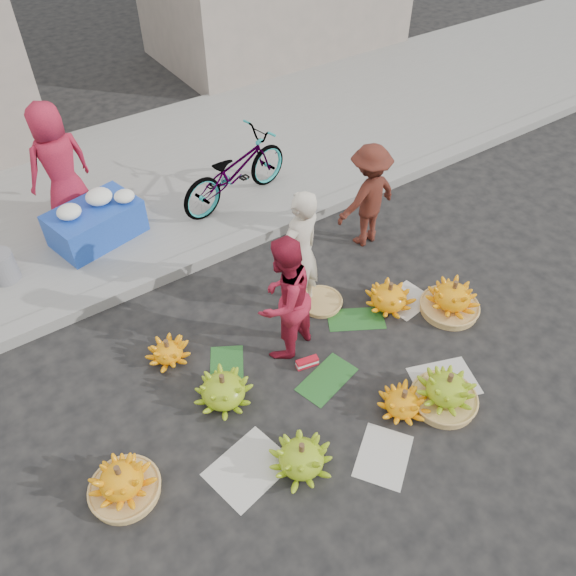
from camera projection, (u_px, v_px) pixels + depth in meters
ground at (323, 363)px, 6.01m from camera, size 80.00×80.00×0.00m
curb at (222, 249)px, 7.27m from camera, size 40.00×0.25×0.15m
sidewalk at (154, 177)px, 8.54m from camera, size 40.00×4.00×0.12m
newspaper_scatter at (372, 415)px, 5.53m from camera, size 3.20×1.80×0.00m
banana_leaves at (305, 355)px, 6.08m from camera, size 2.00×1.00×0.00m
banana_bunch_0 at (122, 482)px, 4.83m from camera, size 0.70×0.70×0.43m
banana_bunch_1 at (301, 457)px, 5.03m from camera, size 0.64×0.64×0.36m
banana_bunch_2 at (446, 391)px, 5.51m from camera, size 0.71×0.71×0.45m
banana_bunch_3 at (403, 402)px, 5.48m from camera, size 0.58×0.58×0.31m
banana_bunch_4 at (452, 298)px, 6.44m from camera, size 0.75×0.75×0.46m
banana_bunch_5 at (389, 296)px, 6.52m from camera, size 0.65×0.65×0.36m
banana_bunch_6 at (223, 389)px, 5.55m from camera, size 0.69×0.69×0.38m
banana_bunch_7 at (168, 351)px, 5.97m from camera, size 0.43×0.43×0.29m
basket_spare at (321, 302)px, 6.64m from camera, size 0.54×0.54×0.06m
incense_stack at (307, 362)px, 5.94m from camera, size 0.25×0.12×0.10m
vendor_cream at (300, 253)px, 6.12m from camera, size 0.64×0.50×1.57m
vendor_red at (284, 299)px, 5.66m from camera, size 0.87×0.77×1.48m
man_striped at (368, 196)px, 7.06m from camera, size 0.94×0.58×1.40m
flower_table at (96, 221)px, 7.20m from camera, size 1.24×0.93×0.65m
grey_bucket at (2, 267)px, 6.68m from camera, size 0.33×0.33×0.37m
flower_vendor at (59, 165)px, 7.12m from camera, size 0.89×0.66×1.66m
bicycle at (235, 170)px, 7.69m from camera, size 0.97×1.90×0.95m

